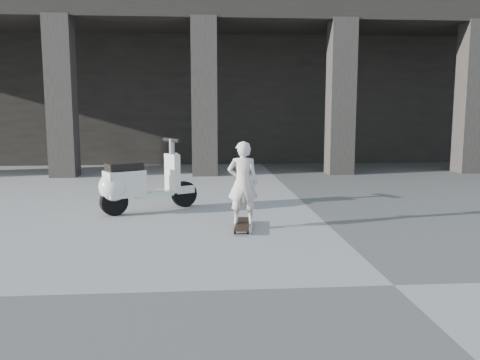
{
  "coord_description": "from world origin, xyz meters",
  "views": [
    {
      "loc": [
        -1.91,
        -4.7,
        1.75
      ],
      "look_at": [
        -1.3,
        2.96,
        0.65
      ],
      "focal_mm": 38.0,
      "sensor_mm": 36.0,
      "label": 1
    }
  ],
  "objects": [
    {
      "name": "ground",
      "position": [
        0.0,
        0.0,
        0.0
      ],
      "size": [
        90.0,
        90.0,
        0.0
      ],
      "primitive_type": "plane",
      "color": "#52524F",
      "rests_on": "ground"
    },
    {
      "name": "colonnade",
      "position": [
        -0.0,
        13.77,
        3.03
      ],
      "size": [
        28.0,
        8.82,
        6.0
      ],
      "color": "black",
      "rests_on": "ground"
    },
    {
      "name": "longboard",
      "position": [
        -1.3,
        2.46,
        0.07
      ],
      "size": [
        0.32,
        0.88,
        0.09
      ],
      "rotation": [
        0.0,
        0.0,
        1.43
      ],
      "color": "black",
      "rests_on": "ground"
    },
    {
      "name": "child",
      "position": [
        -1.3,
        2.46,
        0.68
      ],
      "size": [
        0.45,
        0.32,
        1.19
      ],
      "primitive_type": "imported",
      "rotation": [
        0.0,
        0.0,
        3.07
      ],
      "color": "silver",
      "rests_on": "longboard"
    },
    {
      "name": "scooter",
      "position": [
        -3.02,
        3.74,
        0.49
      ],
      "size": [
        1.58,
        1.05,
        1.23
      ],
      "rotation": [
        0.0,
        0.0,
        0.53
      ],
      "color": "black",
      "rests_on": "ground"
    }
  ]
}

